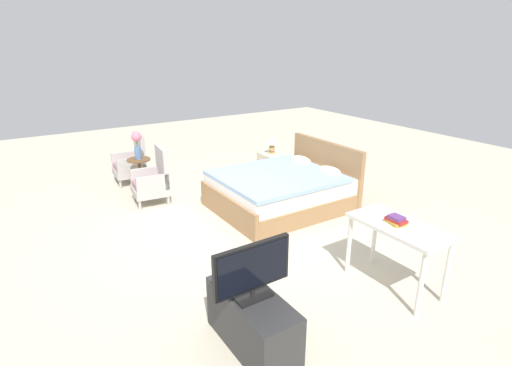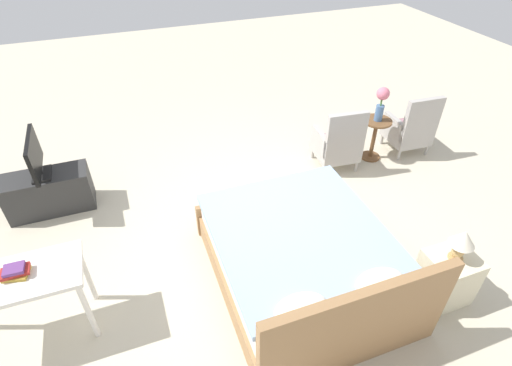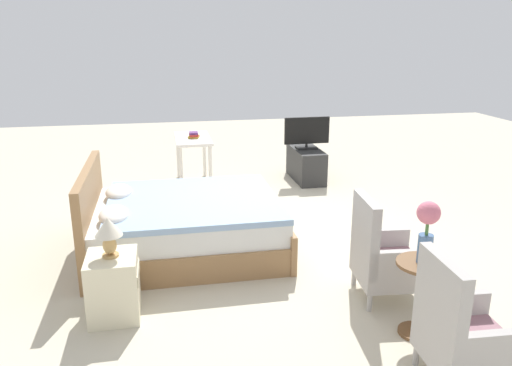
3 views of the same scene
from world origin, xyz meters
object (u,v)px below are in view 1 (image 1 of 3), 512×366
object	(u,v)px
tv_flatscreen	(252,270)
vanity_desk	(398,234)
bed	(282,189)
armchair_by_window_left	(132,163)
table_lamp	(272,142)
flower_vase	(137,142)
tv_stand	(252,321)
book_stack	(396,220)
nightstand	(272,167)
side_table	(140,171)
armchair_by_window_right	(153,181)

from	to	relation	value
tv_flatscreen	vanity_desk	size ratio (longest dim) A/B	0.69
bed	armchair_by_window_left	bearing A→B (deg)	-146.20
armchair_by_window_left	table_lamp	distance (m)	2.65
bed	armchair_by_window_left	size ratio (longest dim) A/B	2.18
flower_vase	tv_stand	size ratio (longest dim) A/B	0.50
bed	flower_vase	bearing A→B (deg)	-138.23
book_stack	tv_flatscreen	bearing A→B (deg)	-90.81
nightstand	tv_flatscreen	xyz separation A→B (m)	(3.57, -2.68, 0.49)
vanity_desk	armchair_by_window_left	bearing A→B (deg)	-164.48
side_table	nightstand	size ratio (longest dim) A/B	1.14
flower_vase	tv_stand	bearing A→B (deg)	-4.91
armchair_by_window_right	side_table	distance (m)	0.60
bed	table_lamp	xyz separation A→B (m)	(-1.19, 0.62, 0.45)
bed	armchair_by_window_right	distance (m)	2.12
bed	flower_vase	distance (m)	2.62
flower_vase	tv_flatscreen	bearing A→B (deg)	-4.91
vanity_desk	book_stack	xyz separation A→B (m)	(-0.03, -0.02, 0.15)
bed	table_lamp	distance (m)	1.41
armchair_by_window_left	nightstand	bearing A→B (deg)	60.25
bed	armchair_by_window_left	xyz separation A→B (m)	(-2.49, -1.67, 0.08)
vanity_desk	armchair_by_window_right	bearing A→B (deg)	-159.93
side_table	tv_flatscreen	world-z (taller)	tv_flatscreen
side_table	tv_flatscreen	size ratio (longest dim) A/B	0.85
armchair_by_window_right	nightstand	xyz separation A→B (m)	(0.12, 2.28, -0.11)
armchair_by_window_left	nightstand	world-z (taller)	armchair_by_window_left
tv_flatscreen	vanity_desk	distance (m)	1.78
tv_stand	book_stack	distance (m)	1.83
nightstand	vanity_desk	xyz separation A→B (m)	(3.63, -0.91, 0.36)
flower_vase	vanity_desk	distance (m)	4.57
armchair_by_window_left	tv_stand	world-z (taller)	armchair_by_window_left
armchair_by_window_right	flower_vase	distance (m)	0.80
tv_stand	book_stack	size ratio (longest dim) A/B	4.47
armchair_by_window_left	vanity_desk	xyz separation A→B (m)	(4.93, 1.37, 0.26)
armchair_by_window_right	nightstand	bearing A→B (deg)	86.97
armchair_by_window_right	tv_flatscreen	world-z (taller)	tv_flatscreen
table_lamp	vanity_desk	distance (m)	3.74
nightstand	book_stack	world-z (taller)	book_stack
armchair_by_window_right	vanity_desk	xyz separation A→B (m)	(3.75, 1.37, 0.26)
tv_stand	book_stack	world-z (taller)	book_stack
side_table	flower_vase	size ratio (longest dim) A/B	1.27
armchair_by_window_left	tv_stand	xyz separation A→B (m)	(4.87, -0.40, -0.12)
bed	table_lamp	bearing A→B (deg)	152.59
side_table	vanity_desk	size ratio (longest dim) A/B	0.58
armchair_by_window_left	tv_flatscreen	distance (m)	4.90
armchair_by_window_left	vanity_desk	distance (m)	5.12
table_lamp	tv_stand	xyz separation A→B (m)	(3.56, -2.68, -0.50)
tv_flatscreen	book_stack	world-z (taller)	tv_flatscreen
side_table	table_lamp	size ratio (longest dim) A/B	1.84
tv_flatscreen	table_lamp	bearing A→B (deg)	143.05
armchair_by_window_right	nightstand	size ratio (longest dim) A/B	1.73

